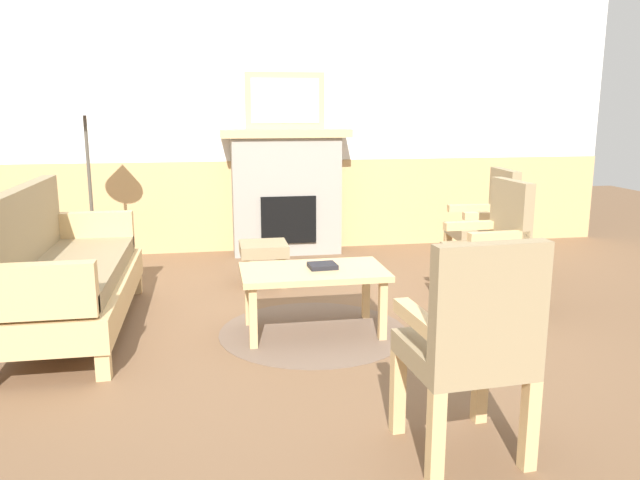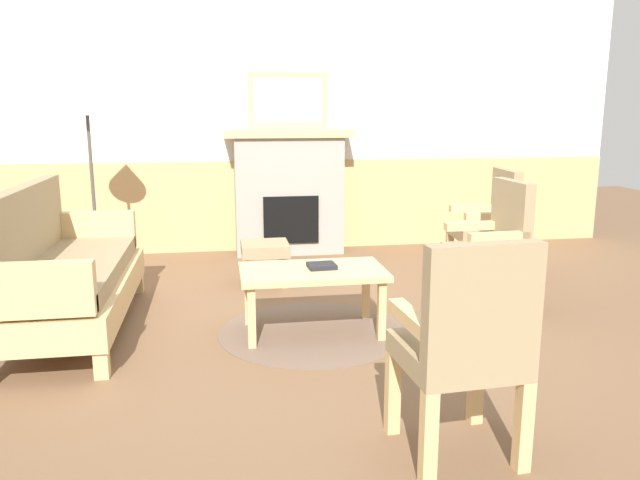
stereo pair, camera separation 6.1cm
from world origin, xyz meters
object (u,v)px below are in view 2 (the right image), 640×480
Objects in this scene: coffee_table at (312,277)px; armchair_by_window_left at (494,241)px; armchair_near_fireplace at (490,221)px; floor_lamp_by_couch at (87,113)px; footstool at (265,251)px; couch at (66,274)px; framed_picture at (288,101)px; book_on_table at (322,266)px; armchair_front_left at (466,341)px; fireplace at (289,191)px.

coffee_table is 0.98× the size of armchair_by_window_left.
armchair_near_fireplace is 3.56m from floor_lamp_by_couch.
couch is at bearing -146.32° from footstool.
framed_picture is at bearing 21.87° from floor_lamp_by_couch.
floor_lamp_by_couch is (-1.79, -0.72, -0.11)m from framed_picture.
footstool is (-0.29, 1.23, -0.17)m from book_on_table.
footstool is 0.41× the size of armchair_near_fireplace.
framed_picture reaches higher than footstool.
coffee_table is 0.98× the size of armchair_front_left.
armchair_front_left is (-1.29, -2.62, 0.00)m from armchair_near_fireplace.
book_on_table is at bearing -172.31° from armchair_by_window_left.
coffee_table is at bearing -149.96° from armchair_near_fireplace.
armchair_front_left is 0.58× the size of floor_lamp_by_couch.
floor_lamp_by_couch reaches higher than footstool.
armchair_by_window_left reaches higher than footstool.
floor_lamp_by_couch is (-0.05, 1.37, 1.05)m from couch.
fireplace is at bearing 73.54° from footstool.
armchair_front_left is 4.02m from floor_lamp_by_couch.
armchair_near_fireplace is at bearing -42.04° from framed_picture.
framed_picture is 0.83× the size of coffee_table.
fireplace is 2.53m from armchair_by_window_left.
fireplace reaches higher than book_on_table.
couch reaches higher than coffee_table.
fireplace is 0.72× the size of couch.
book_on_table is (1.69, -0.29, 0.06)m from couch.
footstool is (-0.22, 1.24, -0.10)m from coffee_table.
armchair_front_left is at bearing -86.05° from fireplace.
book_on_table is 0.11× the size of floor_lamp_by_couch.
framed_picture is at bearing 87.23° from coffee_table.
framed_picture is 1.94m from floor_lamp_by_couch.
armchair_near_fireplace is at bearing 11.40° from couch.
armchair_near_fireplace is at bearing -7.94° from footstool.
couch is at bearing -129.89° from fireplace.
coffee_table is 1.38m from armchair_by_window_left.
fireplace reaches higher than armchair_front_left.
floor_lamp_by_couch is (-1.45, 0.43, 1.17)m from footstool.
armchair_near_fireplace is at bearing 63.74° from armchair_front_left.
armchair_by_window_left is at bearing -25.99° from floor_lamp_by_couch.
armchair_near_fireplace reaches higher than footstool.
couch is 1.84× the size of armchair_by_window_left.
floor_lamp_by_couch reaches higher than armchair_by_window_left.
armchair_front_left is at bearing -76.51° from coffee_table.
couch is at bearing 170.24° from book_on_table.
armchair_near_fireplace is (1.91, -0.27, 0.25)m from footstool.
armchair_by_window_left is (1.59, -1.05, 0.25)m from footstool.
footstool is at bearing 33.68° from couch.
book_on_table is 1.27m from footstool.
coffee_table is 0.98× the size of armchair_near_fireplace.
framed_picture is 0.44× the size of couch.
floor_lamp_by_couch is (-3.37, 0.70, 0.91)m from armchair_near_fireplace.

